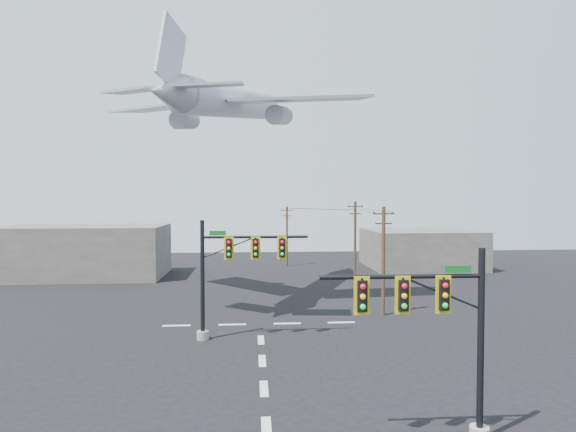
{
  "coord_description": "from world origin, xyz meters",
  "views": [
    {
      "loc": [
        -0.55,
        -22.81,
        9.11
      ],
      "look_at": [
        1.53,
        5.0,
        8.14
      ],
      "focal_mm": 30.0,
      "sensor_mm": 36.0,
      "label": 1
    }
  ],
  "objects": [
    {
      "name": "utility_pole_a",
      "position": [
        9.7,
        14.0,
        4.47
      ],
      "size": [
        1.71,
        0.28,
        8.55
      ],
      "rotation": [
        0.0,
        0.0,
        0.05
      ],
      "color": "#49351F",
      "rests_on": "ground"
    },
    {
      "name": "signal_mast_near",
      "position": [
        6.48,
        -5.63,
        4.1
      ],
      "size": [
        6.46,
        0.8,
        7.3
      ],
      "color": "gray",
      "rests_on": "ground"
    },
    {
      "name": "lane_markings",
      "position": [
        0.0,
        5.33,
        0.01
      ],
      "size": [
        14.0,
        21.2,
        0.01
      ],
      "color": "beige",
      "rests_on": "ground"
    },
    {
      "name": "building_left",
      "position": [
        -20.0,
        35.0,
        3.0
      ],
      "size": [
        18.0,
        10.0,
        6.0
      ],
      "primitive_type": "cube",
      "color": "slate",
      "rests_on": "ground"
    },
    {
      "name": "signal_mast_far",
      "position": [
        -2.04,
        8.36,
        4.38
      ],
      "size": [
        7.25,
        0.85,
        7.77
      ],
      "color": "gray",
      "rests_on": "ground"
    },
    {
      "name": "airliner",
      "position": [
        -2.39,
        21.19,
        17.89
      ],
      "size": [
        24.1,
        26.2,
        7.12
      ],
      "rotation": [
        0.0,
        -0.14,
        1.21
      ],
      "color": "#A3A7AF"
    },
    {
      "name": "utility_pole_b",
      "position": [
        10.92,
        30.04,
        4.65
      ],
      "size": [
        1.8,
        0.31,
        8.89
      ],
      "rotation": [
        0.0,
        0.0,
        0.11
      ],
      "color": "#49351F",
      "rests_on": "ground"
    },
    {
      "name": "power_lines",
      "position": [
        9.02,
        28.64,
        8.0
      ],
      "size": [
        8.31,
        28.4,
        0.22
      ],
      "color": "black"
    },
    {
      "name": "utility_pole_c",
      "position": [
        4.18,
        42.39,
        4.27
      ],
      "size": [
        1.58,
        0.76,
        8.15
      ],
      "rotation": [
        0.0,
        0.0,
        -0.41
      ],
      "color": "#49351F",
      "rests_on": "ground"
    },
    {
      "name": "building_right",
      "position": [
        22.0,
        40.0,
        2.5
      ],
      "size": [
        14.0,
        12.0,
        5.0
      ],
      "primitive_type": "cube",
      "color": "slate",
      "rests_on": "ground"
    },
    {
      "name": "ground",
      "position": [
        0.0,
        0.0,
        0.0
      ],
      "size": [
        120.0,
        120.0,
        0.0
      ],
      "primitive_type": "plane",
      "color": "black",
      "rests_on": "ground"
    }
  ]
}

